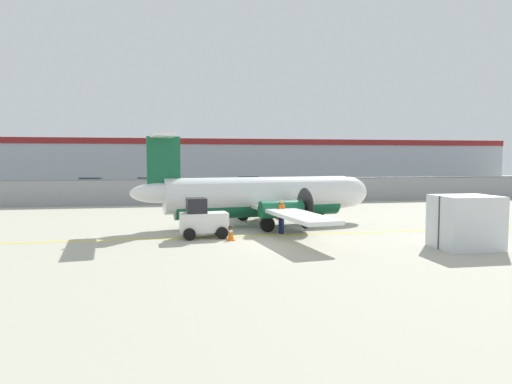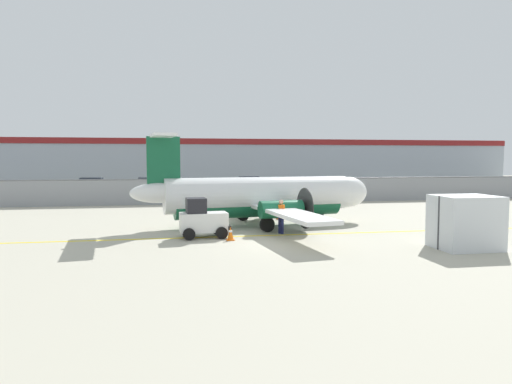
% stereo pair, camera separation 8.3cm
% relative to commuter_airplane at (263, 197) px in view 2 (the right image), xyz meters
% --- Properties ---
extents(ground_plane, '(140.00, 140.00, 0.01)m').
position_rel_commuter_airplane_xyz_m(ground_plane, '(0.15, -3.33, -1.60)').
color(ground_plane, '#B2AD99').
extents(perimeter_fence, '(98.00, 0.10, 2.10)m').
position_rel_commuter_airplane_xyz_m(perimeter_fence, '(0.15, 12.67, -0.49)').
color(perimeter_fence, gray).
rests_on(perimeter_fence, ground).
extents(parking_lot_strip, '(98.00, 17.00, 0.12)m').
position_rel_commuter_airplane_xyz_m(parking_lot_strip, '(0.15, 24.17, -1.54)').
color(parking_lot_strip, '#38383A').
rests_on(parking_lot_strip, ground).
extents(background_building, '(91.00, 8.10, 6.50)m').
position_rel_commuter_airplane_xyz_m(background_building, '(0.15, 42.66, 1.66)').
color(background_building, '#A8B2BC').
rests_on(background_building, ground).
extents(commuter_airplane, '(13.66, 16.07, 4.92)m').
position_rel_commuter_airplane_xyz_m(commuter_airplane, '(0.00, 0.00, 0.00)').
color(commuter_airplane, white).
rests_on(commuter_airplane, ground).
extents(baggage_tug, '(2.41, 1.53, 1.88)m').
position_rel_commuter_airplane_xyz_m(baggage_tug, '(-3.55, -3.36, -0.75)').
color(baggage_tug, silver).
rests_on(baggage_tug, ground).
extents(ground_crew_worker, '(0.45, 0.53, 1.70)m').
position_rel_commuter_airplane_xyz_m(ground_crew_worker, '(0.33, -2.95, -0.65)').
color(ground_crew_worker, '#191E4C').
rests_on(ground_crew_worker, ground).
extents(cargo_container, '(2.44, 2.00, 2.20)m').
position_rel_commuter_airplane_xyz_m(cargo_container, '(6.96, -7.91, -0.50)').
color(cargo_container, silver).
rests_on(cargo_container, ground).
extents(traffic_cone_near_left, '(0.36, 0.36, 0.64)m').
position_rel_commuter_airplane_xyz_m(traffic_cone_near_left, '(-2.35, -4.32, -1.29)').
color(traffic_cone_near_left, orange).
rests_on(traffic_cone_near_left, ground).
extents(traffic_cone_near_right, '(0.36, 0.36, 0.64)m').
position_rel_commuter_airplane_xyz_m(traffic_cone_near_right, '(1.49, 2.42, -1.29)').
color(traffic_cone_near_right, orange).
rests_on(traffic_cone_near_right, ground).
extents(parked_car_0, '(4.27, 2.14, 1.58)m').
position_rel_commuter_airplane_xyz_m(parked_car_0, '(-13.85, 26.76, -0.71)').
color(parked_car_0, '#B28C19').
rests_on(parked_car_0, parking_lot_strip).
extents(parked_car_1, '(4.24, 2.08, 1.58)m').
position_rel_commuter_airplane_xyz_m(parked_car_1, '(-7.53, 26.04, -0.71)').
color(parked_car_1, black).
rests_on(parked_car_1, parking_lot_strip).
extents(parked_car_2, '(4.34, 2.30, 1.58)m').
position_rel_commuter_airplane_xyz_m(parked_car_2, '(-2.86, 24.04, -0.71)').
color(parked_car_2, '#B28C19').
rests_on(parked_car_2, parking_lot_strip).
extents(parked_car_3, '(4.21, 2.03, 1.58)m').
position_rel_commuter_airplane_xyz_m(parked_car_3, '(3.40, 26.97, -0.71)').
color(parked_car_3, slate).
rests_on(parked_car_3, parking_lot_strip).
extents(parked_car_4, '(4.34, 2.32, 1.58)m').
position_rel_commuter_airplane_xyz_m(parked_car_4, '(8.42, 19.53, -0.71)').
color(parked_car_4, silver).
rests_on(parked_car_4, parking_lot_strip).
extents(parked_car_5, '(4.30, 2.22, 1.58)m').
position_rel_commuter_airplane_xyz_m(parked_car_5, '(14.84, 21.79, -0.71)').
color(parked_car_5, gray).
rests_on(parked_car_5, parking_lot_strip).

